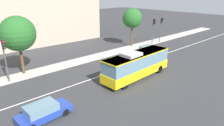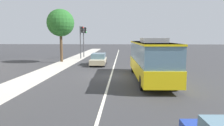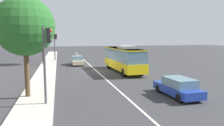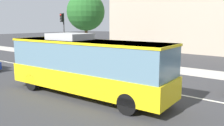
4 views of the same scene
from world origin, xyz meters
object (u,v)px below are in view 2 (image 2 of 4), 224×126
Objects in this scene: transit_bus at (150,58)px; traffic_light_far_corner at (84,37)px; sedan_beige at (99,59)px; street_tree_kerbside_centre at (61,23)px; traffic_light_mid_block at (81,37)px.

traffic_light_far_corner is (17.35, 8.74, 1.75)m from transit_bus.
sedan_beige is at bearing 29.51° from transit_bus.
transit_bus is at bearing 30.52° from sedan_beige.
transit_bus is 15.49m from street_tree_kerbside_centre.
transit_bus is at bearing -67.08° from traffic_light_far_corner.
traffic_light_far_corner is 0.72× the size of street_tree_kerbside_centre.
street_tree_kerbside_centre reaches higher than traffic_light_far_corner.
street_tree_kerbside_centre is (-4.22, 1.93, 1.83)m from traffic_light_mid_block.
street_tree_kerbside_centre reaches higher than transit_bus.
traffic_light_mid_block and traffic_light_far_corner have the same top height.
traffic_light_far_corner is (2.51, -0.01, 0.00)m from traffic_light_mid_block.
traffic_light_mid_block reaches higher than sedan_beige.
sedan_beige is at bearing -110.65° from street_tree_kerbside_centre.
traffic_light_mid_block is (6.24, 3.43, 2.84)m from sedan_beige.
traffic_light_far_corner reaches higher than transit_bus.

